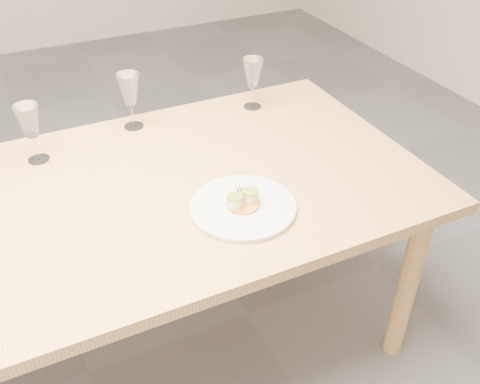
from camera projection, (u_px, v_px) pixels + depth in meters
name	position (u px, v px, depth m)	size (l,w,h in m)	color
ground	(88.00, 373.00, 2.00)	(7.00, 7.00, 0.00)	slate
dining_table	(50.00, 234.00, 1.60)	(2.40, 1.00, 0.75)	tan
dinner_plate	(243.00, 206.00, 1.58)	(0.32, 0.32, 0.08)	white
wine_glass_1	(29.00, 123.00, 1.73)	(0.08, 0.08, 0.20)	white
wine_glass_2	(129.00, 91.00, 1.91)	(0.08, 0.08, 0.21)	white
wine_glass_3	(253.00, 74.00, 2.05)	(0.08, 0.08, 0.20)	white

